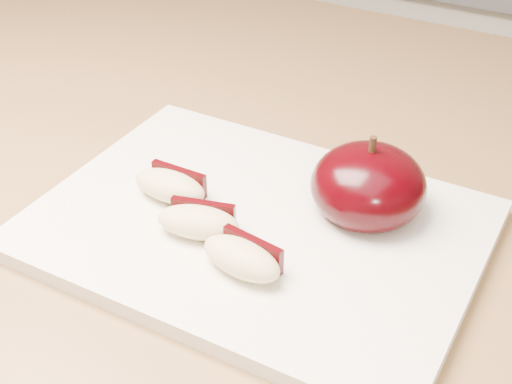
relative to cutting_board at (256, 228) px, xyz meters
The scene contains 6 objects.
back_cabinet 0.94m from the cutting_board, 87.71° to the left, with size 2.40×0.62×0.94m.
cutting_board is the anchor object (origin of this frame).
apple_half 0.08m from the cutting_board, 38.89° to the left, with size 0.09×0.09×0.07m.
apple_wedge_a 0.07m from the cutting_board, behind, with size 0.06×0.03×0.02m.
apple_wedge_b 0.04m from the cutting_board, 131.67° to the right, with size 0.06×0.04×0.02m.
apple_wedge_c 0.05m from the cutting_board, 70.39° to the right, with size 0.06×0.04×0.02m.
Camera 1 is at (0.16, 0.02, 1.22)m, focal length 50.00 mm.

